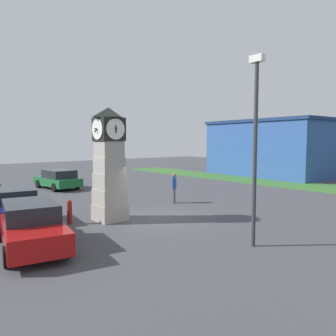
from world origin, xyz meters
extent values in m
plane|color=#424247|center=(0.00, 0.00, 0.00)|extent=(89.13, 89.13, 0.00)
cube|color=#9E998F|center=(-1.09, -1.68, 0.37)|extent=(1.30, 1.30, 0.74)
cube|color=#9F998F|center=(-1.09, -1.68, 1.11)|extent=(1.23, 1.23, 0.74)
cube|color=#9A958B|center=(-1.09, -1.68, 1.85)|extent=(1.17, 1.17, 0.74)
cube|color=#9E998E|center=(-1.09, -1.68, 2.59)|extent=(1.10, 1.10, 0.74)
cube|color=#9E998E|center=(-1.09, -1.68, 3.33)|extent=(1.04, 1.04, 0.74)
cube|color=black|center=(-1.09, -1.68, 4.23)|extent=(1.14, 1.14, 1.06)
cylinder|color=white|center=(-1.09, -1.09, 4.23)|extent=(0.93, 0.04, 0.93)
cube|color=black|center=(-1.09, -1.06, 4.23)|extent=(0.06, 0.21, 0.12)
cube|color=black|center=(-1.09, -1.06, 4.23)|extent=(0.04, 0.21, 0.32)
cylinder|color=white|center=(-1.09, -2.27, 4.23)|extent=(0.93, 0.04, 0.93)
cube|color=black|center=(-1.09, -2.30, 4.23)|extent=(0.06, 0.21, 0.09)
cube|color=black|center=(-1.09, -2.30, 4.23)|extent=(0.04, 0.24, 0.30)
cylinder|color=white|center=(-0.50, -1.68, 4.23)|extent=(0.04, 0.93, 0.93)
cube|color=black|center=(-0.47, -1.68, 4.23)|extent=(0.20, 0.06, 0.15)
cube|color=black|center=(-0.47, -1.68, 4.23)|extent=(0.08, 0.04, 0.35)
cylinder|color=white|center=(-1.68, -1.68, 4.23)|extent=(0.04, 0.93, 0.93)
cube|color=black|center=(-1.71, -1.68, 4.23)|extent=(0.21, 0.06, 0.09)
cube|color=black|center=(-1.71, -1.68, 4.23)|extent=(0.30, 0.04, 0.24)
pyramid|color=black|center=(-1.09, -1.68, 4.99)|extent=(1.19, 1.19, 0.47)
cylinder|color=maroon|center=(-1.64, -3.42, 0.48)|extent=(0.22, 0.22, 0.95)
sphere|color=maroon|center=(-1.64, -3.42, 0.99)|extent=(0.20, 0.20, 0.20)
cylinder|color=maroon|center=(-1.25, -4.73, 0.46)|extent=(0.31, 0.31, 0.91)
sphere|color=maroon|center=(-1.25, -4.73, 0.96)|extent=(0.28, 0.28, 0.28)
cylinder|color=black|center=(-4.47, -5.44, 0.32)|extent=(0.67, 0.32, 0.64)
cube|color=navy|center=(-3.10, -5.37, 0.64)|extent=(4.49, 2.58, 0.75)
cube|color=#1E2328|center=(-3.41, -5.32, 1.30)|extent=(2.58, 2.13, 0.57)
cylinder|color=black|center=(-1.65, -4.67, 0.32)|extent=(0.67, 0.32, 0.64)
cylinder|color=black|center=(-4.25, -4.26, 0.32)|extent=(0.67, 0.32, 0.64)
cube|color=#A51111|center=(0.74, -5.80, 0.62)|extent=(4.82, 2.66, 0.71)
cube|color=#1E2328|center=(0.40, -5.74, 1.27)|extent=(2.78, 2.13, 0.59)
cylinder|color=black|center=(2.29, -5.22, 0.32)|extent=(0.67, 0.34, 0.64)
cylinder|color=black|center=(1.96, -6.93, 0.32)|extent=(0.67, 0.34, 0.64)
cylinder|color=black|center=(-0.48, -4.68, 0.32)|extent=(0.67, 0.34, 0.64)
cylinder|color=black|center=(-0.81, -6.39, 0.32)|extent=(0.67, 0.34, 0.64)
cube|color=#19602D|center=(-12.60, 0.40, 0.58)|extent=(4.62, 2.23, 0.62)
cube|color=#1E2328|center=(-12.26, 0.43, 1.19)|extent=(2.59, 1.93, 0.60)
cylinder|color=black|center=(-13.92, -0.60, 0.32)|extent=(0.65, 0.27, 0.64)
cylinder|color=black|center=(-14.05, 1.21, 0.32)|extent=(0.65, 0.27, 0.64)
cylinder|color=black|center=(-11.14, -0.40, 0.32)|extent=(0.65, 0.27, 0.64)
cylinder|color=black|center=(-11.27, 1.41, 0.32)|extent=(0.65, 0.27, 0.64)
cylinder|color=#3F3F47|center=(-2.25, 3.35, 0.44)|extent=(0.14, 0.14, 0.88)
cylinder|color=#3F3F47|center=(-2.42, 3.46, 0.44)|extent=(0.14, 0.14, 0.88)
cube|color=#264CA5|center=(-2.33, 3.41, 1.21)|extent=(0.47, 0.42, 0.66)
sphere|color=#8C664C|center=(-2.33, 3.41, 1.66)|extent=(0.24, 0.24, 0.24)
cylinder|color=#333338|center=(5.51, 0.21, 3.17)|extent=(0.14, 0.14, 6.35)
cube|color=silver|center=(5.51, 0.21, 6.47)|extent=(0.50, 0.24, 0.24)
cube|color=#2D5193|center=(-7.22, 22.98, 2.78)|extent=(13.12, 10.75, 5.56)
cube|color=navy|center=(-7.22, 22.98, 5.71)|extent=(13.51, 11.07, 0.30)
camera|label=1|loc=(12.15, -9.38, 3.71)|focal=35.00mm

